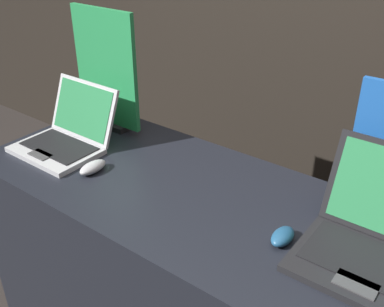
{
  "coord_description": "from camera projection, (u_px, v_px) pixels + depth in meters",
  "views": [
    {
      "loc": [
        0.76,
        -0.68,
        1.74
      ],
      "look_at": [
        -0.01,
        0.34,
        1.04
      ],
      "focal_mm": 42.0,
      "sensor_mm": 36.0,
      "label": 1
    }
  ],
  "objects": [
    {
      "name": "promo_stand_front",
      "position": [
        106.0,
        73.0,
        1.86
      ],
      "size": [
        0.33,
        0.07,
        0.51
      ],
      "color": "black",
      "rests_on": "display_counter"
    },
    {
      "name": "display_counter",
      "position": [
        193.0,
        288.0,
        1.73
      ],
      "size": [
        1.66,
        0.68,
        0.89
      ],
      "color": "black",
      "rests_on": "ground_plane"
    },
    {
      "name": "laptop_back",
      "position": [
        378.0,
        239.0,
        1.21
      ],
      "size": [
        0.38,
        0.37,
        0.28
      ],
      "color": "black",
      "rests_on": "display_counter"
    },
    {
      "name": "mouse_front",
      "position": [
        93.0,
        167.0,
        1.63
      ],
      "size": [
        0.06,
        0.11,
        0.04
      ],
      "color": "#B2B2B7",
      "rests_on": "display_counter"
    },
    {
      "name": "mouse_back",
      "position": [
        283.0,
        236.0,
        1.29
      ],
      "size": [
        0.06,
        0.1,
        0.04
      ],
      "color": "navy",
      "rests_on": "display_counter"
    },
    {
      "name": "laptop_front",
      "position": [
        67.0,
        134.0,
        1.78
      ],
      "size": [
        0.33,
        0.33,
        0.24
      ],
      "color": "#B7B7BC",
      "rests_on": "display_counter"
    }
  ]
}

